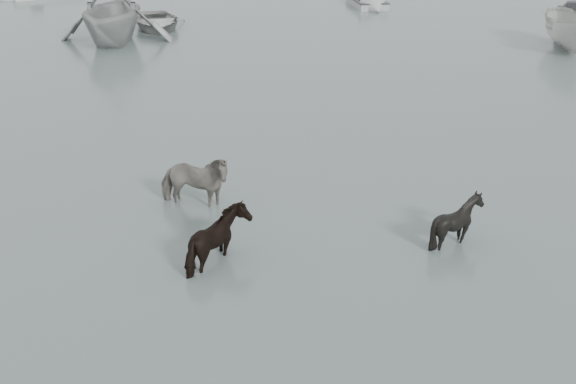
# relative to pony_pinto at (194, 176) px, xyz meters

# --- Properties ---
(ground) EXTENTS (140.00, 140.00, 0.00)m
(ground) POSITION_rel_pony_pinto_xyz_m (1.71, -2.06, -0.74)
(ground) COLOR #556561
(ground) RESTS_ON ground
(pony_pinto) EXTENTS (1.86, 1.08, 1.48)m
(pony_pinto) POSITION_rel_pony_pinto_xyz_m (0.00, 0.00, 0.00)
(pony_pinto) COLOR black
(pony_pinto) RESTS_ON ground
(pony_dark) EXTENTS (1.18, 1.37, 1.36)m
(pony_dark) POSITION_rel_pony_pinto_xyz_m (0.94, -2.56, -0.06)
(pony_dark) COLOR black
(pony_dark) RESTS_ON ground
(pony_black) EXTENTS (1.21, 1.10, 1.23)m
(pony_black) POSITION_rel_pony_pinto_xyz_m (5.63, -1.47, -0.12)
(pony_black) COLOR black
(pony_black) RESTS_ON ground
(rowboat_lead) EXTENTS (4.44, 5.23, 0.92)m
(rowboat_lead) POSITION_rel_pony_pinto_xyz_m (-5.35, 19.93, -0.28)
(rowboat_lead) COLOR #A2A39E
(rowboat_lead) RESTS_ON ground
(rowboat_trail) EXTENTS (5.37, 6.11, 3.06)m
(rowboat_trail) POSITION_rel_pony_pinto_xyz_m (-6.50, 16.77, 0.79)
(rowboat_trail) COLOR #A1A4A2
(rowboat_trail) RESTS_ON ground
(boat_small) EXTENTS (1.86, 4.53, 1.73)m
(boat_small) POSITION_rel_pony_pinto_xyz_m (13.14, 16.51, 0.13)
(boat_small) COLOR beige
(boat_small) RESTS_ON ground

